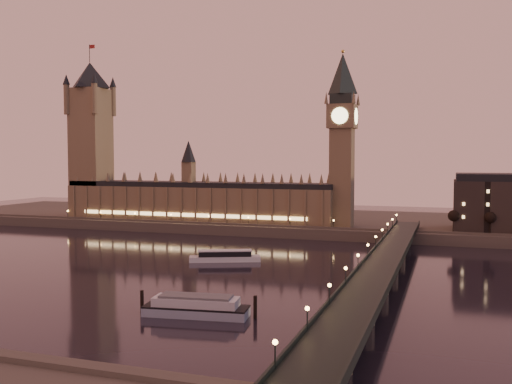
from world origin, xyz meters
TOP-DOWN VIEW (x-y plane):
  - ground at (0.00, 0.00)m, footprint 700.00×700.00m
  - far_embankment at (30.00, 165.00)m, footprint 560.00×130.00m
  - palace_of_westminster at (-40.12, 120.99)m, footprint 180.00×26.62m
  - victoria_tower at (-120.00, 121.00)m, footprint 31.68×31.68m
  - big_ben at (53.99, 120.99)m, footprint 17.68×17.68m
  - westminster_bridge at (91.61, 0.00)m, footprint 13.20×260.00m
  - bare_tree_0 at (117.10, 109.00)m, footprint 5.25×5.25m
  - bare_tree_1 at (134.02, 109.00)m, footprint 5.25×5.25m
  - cruise_boat_a at (19.37, 21.43)m, footprint 32.04×18.75m
  - moored_barge at (44.75, -64.23)m, footprint 35.60×12.79m

SIDE VIEW (x-z plane):
  - ground at x=0.00m, z-range 0.00..0.00m
  - cruise_boat_a at x=19.37m, z-range -0.30..4.79m
  - moored_barge at x=44.75m, z-range -0.51..6.07m
  - far_embankment at x=30.00m, z-range 0.00..6.00m
  - westminster_bridge at x=91.61m, z-range -2.13..13.17m
  - bare_tree_0 at x=117.10m, z-range 8.61..19.28m
  - bare_tree_1 at x=134.02m, z-range 8.61..19.28m
  - palace_of_westminster at x=-40.12m, z-range -4.29..47.71m
  - big_ben at x=53.99m, z-range 11.95..115.95m
  - victoria_tower at x=-120.00m, z-range 6.79..124.79m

